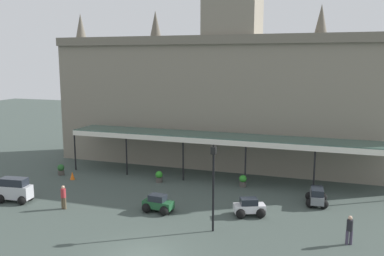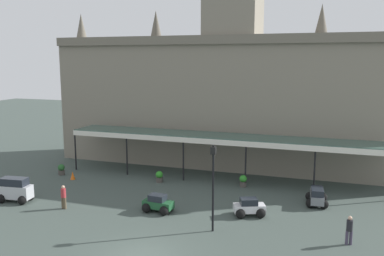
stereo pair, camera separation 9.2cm
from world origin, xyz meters
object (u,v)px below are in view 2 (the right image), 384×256
object	(u,v)px
car_silver_van	(15,191)
car_grey_estate	(317,197)
planter_near_kerb	(61,169)
car_white_sedan	(249,208)
pedestrian_beside_cars	(64,196)
car_green_sedan	(158,205)
planter_forecourt_centre	(159,176)
pedestrian_crossing_forecourt	(349,229)
traffic_cone	(73,175)
planter_by_canopy	(243,181)
victorian_lamppost	(213,178)

from	to	relation	value
car_silver_van	car_grey_estate	bearing A→B (deg)	17.06
planter_near_kerb	car_grey_estate	bearing A→B (deg)	-1.85
car_white_sedan	pedestrian_beside_cars	distance (m)	12.69
car_green_sedan	car_silver_van	bearing A→B (deg)	-172.07
car_white_sedan	car_grey_estate	world-z (taller)	car_grey_estate
car_green_sedan	planter_forecourt_centre	xyz separation A→B (m)	(-2.64, 6.32, -0.01)
car_silver_van	pedestrian_beside_cars	size ratio (longest dim) A/B	1.49
pedestrian_crossing_forecourt	pedestrian_beside_cars	world-z (taller)	same
pedestrian_crossing_forecourt	car_silver_van	bearing A→B (deg)	-179.38
pedestrian_crossing_forecourt	pedestrian_beside_cars	bearing A→B (deg)	-178.89
traffic_cone	car_white_sedan	bearing A→B (deg)	-11.99
car_green_sedan	planter_by_canopy	world-z (taller)	car_green_sedan
planter_by_canopy	traffic_cone	bearing A→B (deg)	-169.19
planter_near_kerb	car_silver_van	bearing A→B (deg)	-80.17
pedestrian_beside_cars	planter_forecourt_centre	size ratio (longest dim) A/B	1.74
car_green_sedan	planter_by_canopy	distance (m)	8.53
planter_forecourt_centre	victorian_lamppost	bearing A→B (deg)	-49.47
car_grey_estate	victorian_lamppost	size ratio (longest dim) A/B	0.44
car_silver_van	car_green_sedan	bearing A→B (deg)	7.93
traffic_cone	planter_near_kerb	world-z (taller)	planter_near_kerb
car_grey_estate	planter_forecourt_centre	size ratio (longest dim) A/B	2.41
traffic_cone	victorian_lamppost	bearing A→B (deg)	-24.50
pedestrian_crossing_forecourt	pedestrian_beside_cars	size ratio (longest dim) A/B	1.00
victorian_lamppost	planter_near_kerb	distance (m)	18.08
traffic_cone	planter_forecourt_centre	world-z (taller)	planter_forecourt_centre
car_silver_van	planter_forecourt_centre	distance (m)	11.15
planter_forecourt_centre	planter_by_canopy	distance (m)	7.00
car_silver_van	planter_by_canopy	size ratio (longest dim) A/B	2.60
car_grey_estate	car_green_sedan	xyz separation A→B (m)	(-10.11, -4.88, -0.06)
victorian_lamppost	car_grey_estate	bearing A→B (deg)	49.85
planter_near_kerb	planter_by_canopy	size ratio (longest dim) A/B	1.00
car_silver_van	planter_by_canopy	xyz separation A→B (m)	(14.88, 8.86, -0.32)
car_white_sedan	planter_near_kerb	xyz separation A→B (m)	(-17.81, 4.32, -0.01)
victorian_lamppost	traffic_cone	size ratio (longest dim) A/B	7.72
car_grey_estate	victorian_lamppost	bearing A→B (deg)	-130.15
planter_near_kerb	pedestrian_crossing_forecourt	bearing A→B (deg)	-15.93
car_white_sedan	planter_forecourt_centre	size ratio (longest dim) A/B	2.32
car_grey_estate	traffic_cone	world-z (taller)	car_grey_estate
traffic_cone	car_green_sedan	bearing A→B (deg)	-24.97
car_silver_van	pedestrian_crossing_forecourt	size ratio (longest dim) A/B	1.49
victorian_lamppost	planter_forecourt_centre	distance (m)	11.17
car_white_sedan	planter_near_kerb	size ratio (longest dim) A/B	2.32
pedestrian_beside_cars	traffic_cone	size ratio (longest dim) A/B	2.43
car_grey_estate	car_green_sedan	world-z (taller)	car_grey_estate
car_silver_van	pedestrian_beside_cars	xyz separation A→B (m)	(4.22, -0.11, 0.10)
planter_by_canopy	car_green_sedan	bearing A→B (deg)	-120.06
car_silver_van	victorian_lamppost	bearing A→B (deg)	-1.62
car_silver_van	pedestrian_crossing_forecourt	xyz separation A→B (m)	(22.68, 0.24, 0.10)
car_grey_estate	pedestrian_crossing_forecourt	bearing A→B (deg)	-72.18
victorian_lamppost	car_green_sedan	bearing A→B (deg)	156.58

